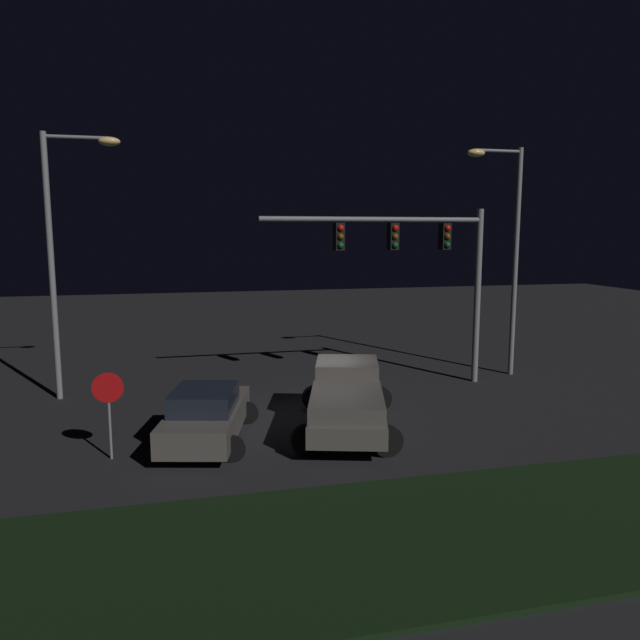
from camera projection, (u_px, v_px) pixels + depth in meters
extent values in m
plane|color=black|center=(322.00, 413.00, 18.77)|extent=(80.00, 80.00, 0.00)
cube|color=black|center=(424.00, 535.00, 11.10)|extent=(24.17, 4.95, 0.10)
cube|color=#514C47|center=(347.00, 408.00, 17.04)|extent=(3.42, 5.74, 0.55)
cube|color=#514C47|center=(347.00, 374.00, 18.12)|extent=(2.30, 2.34, 0.85)
cube|color=black|center=(347.00, 370.00, 18.10)|extent=(2.11, 1.95, 0.51)
cube|color=#514C47|center=(347.00, 401.00, 15.90)|extent=(2.68, 3.44, 0.45)
cylinder|color=black|center=(315.00, 398.00, 19.05)|extent=(0.80, 0.22, 0.80)
cylinder|color=black|center=(379.00, 399.00, 18.96)|extent=(0.80, 0.22, 0.80)
cylinder|color=black|center=(306.00, 440.00, 15.21)|extent=(0.80, 0.22, 0.80)
cylinder|color=black|center=(387.00, 441.00, 15.12)|extent=(0.80, 0.22, 0.80)
cube|color=#514C47|center=(207.00, 419.00, 16.23)|extent=(2.80, 4.70, 0.70)
cube|color=black|center=(204.00, 399.00, 15.90)|extent=(2.03, 2.33, 0.55)
cylinder|color=black|center=(186.00, 413.00, 17.76)|extent=(0.64, 0.22, 0.64)
cylinder|color=black|center=(247.00, 413.00, 17.75)|extent=(0.64, 0.22, 0.64)
cylinder|color=black|center=(158.00, 449.00, 14.80)|extent=(0.64, 0.22, 0.64)
cylinder|color=black|center=(232.00, 449.00, 14.79)|extent=(0.64, 0.22, 0.64)
cylinder|color=slate|center=(477.00, 297.00, 22.35)|extent=(0.24, 0.24, 6.50)
cylinder|color=slate|center=(375.00, 219.00, 20.99)|extent=(8.20, 0.18, 0.18)
cube|color=black|center=(445.00, 236.00, 21.70)|extent=(0.32, 0.44, 0.95)
sphere|color=red|center=(448.00, 228.00, 21.44)|extent=(0.22, 0.22, 0.22)
sphere|color=#59380A|center=(447.00, 236.00, 21.48)|extent=(0.22, 0.22, 0.22)
sphere|color=#0C4719|center=(447.00, 245.00, 21.52)|extent=(0.22, 0.22, 0.22)
cube|color=black|center=(393.00, 237.00, 21.24)|extent=(0.32, 0.44, 0.95)
sphere|color=red|center=(395.00, 228.00, 20.97)|extent=(0.22, 0.22, 0.22)
sphere|color=#59380A|center=(395.00, 237.00, 21.01)|extent=(0.22, 0.22, 0.22)
sphere|color=#0C4719|center=(395.00, 245.00, 21.06)|extent=(0.22, 0.22, 0.22)
cube|color=black|center=(339.00, 237.00, 20.77)|extent=(0.32, 0.44, 0.95)
sphere|color=red|center=(341.00, 228.00, 20.51)|extent=(0.22, 0.22, 0.22)
sphere|color=#59380A|center=(341.00, 237.00, 20.55)|extent=(0.22, 0.22, 0.22)
sphere|color=#0C4719|center=(341.00, 245.00, 20.59)|extent=(0.22, 0.22, 0.22)
cylinder|color=slate|center=(52.00, 269.00, 19.80)|extent=(0.20, 0.20, 8.87)
cylinder|color=slate|center=(76.00, 137.00, 19.41)|extent=(2.03, 0.12, 0.12)
ellipsoid|color=#F9CC72|center=(109.00, 141.00, 19.66)|extent=(0.70, 0.44, 0.30)
cylinder|color=slate|center=(515.00, 264.00, 23.36)|extent=(0.20, 0.20, 8.85)
cylinder|color=slate|center=(499.00, 151.00, 22.52)|extent=(1.87, 0.12, 0.12)
ellipsoid|color=#F9CC72|center=(476.00, 153.00, 22.31)|extent=(0.70, 0.44, 0.30)
cylinder|color=slate|center=(109.00, 417.00, 14.84)|extent=(0.07, 0.07, 2.20)
cylinder|color=#B20C0F|center=(108.00, 388.00, 14.70)|extent=(0.76, 0.03, 0.76)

